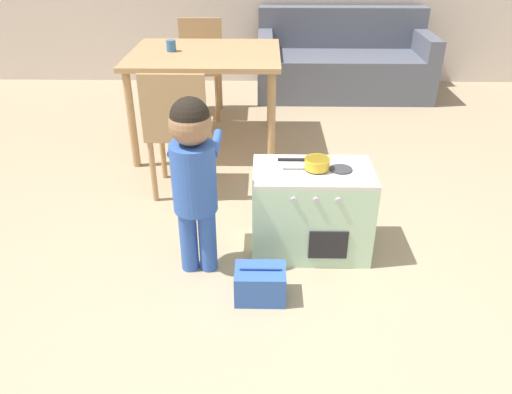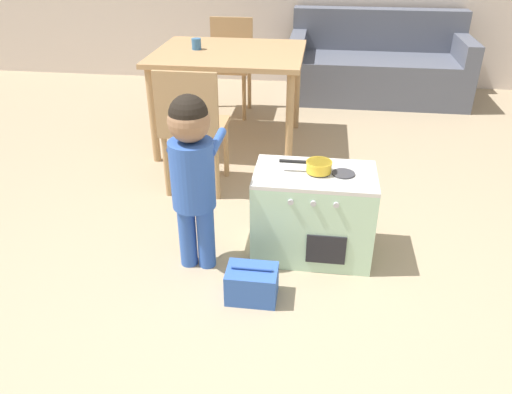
{
  "view_description": "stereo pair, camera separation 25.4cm",
  "coord_description": "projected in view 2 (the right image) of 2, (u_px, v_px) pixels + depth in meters",
  "views": [
    {
      "loc": [
        -0.13,
        -1.57,
        1.61
      ],
      "look_at": [
        -0.17,
        0.66,
        0.36
      ],
      "focal_mm": 35.0,
      "sensor_mm": 36.0,
      "label": 1
    },
    {
      "loc": [
        0.13,
        -1.55,
        1.61
      ],
      "look_at": [
        -0.17,
        0.66,
        0.36
      ],
      "focal_mm": 35.0,
      "sensor_mm": 36.0,
      "label": 2
    }
  ],
  "objects": [
    {
      "name": "couch",
      "position": [
        377.0,
        67.0,
        5.02
      ],
      "size": [
        1.73,
        0.82,
        0.82
      ],
      "color": "#565B6B",
      "rests_on": "ground_plane"
    },
    {
      "name": "dining_chair_near",
      "position": [
        193.0,
        126.0,
        3.16
      ],
      "size": [
        0.39,
        0.39,
        0.84
      ],
      "color": "tan",
      "rests_on": "ground_plane"
    },
    {
      "name": "child_figure",
      "position": [
        192.0,
        164.0,
        2.38
      ],
      "size": [
        0.24,
        0.38,
        0.93
      ],
      "color": "#335BB7",
      "rests_on": "ground_plane"
    },
    {
      "name": "cup_on_table",
      "position": [
        196.0,
        44.0,
        3.75
      ],
      "size": [
        0.07,
        0.07,
        0.08
      ],
      "color": "teal",
      "rests_on": "dining_table"
    },
    {
      "name": "ground_plane",
      "position": [
        275.0,
        348.0,
        2.14
      ],
      "size": [
        16.0,
        16.0,
        0.0
      ],
      "primitive_type": "plane",
      "color": "tan"
    },
    {
      "name": "toy_pot",
      "position": [
        318.0,
        166.0,
        2.5
      ],
      "size": [
        0.27,
        0.13,
        0.06
      ],
      "color": "yellow",
      "rests_on": "play_kitchen"
    },
    {
      "name": "dining_table",
      "position": [
        229.0,
        63.0,
        3.77
      ],
      "size": [
        1.11,
        0.94,
        0.74
      ],
      "color": "tan",
      "rests_on": "ground_plane"
    },
    {
      "name": "toy_basket",
      "position": [
        252.0,
        284.0,
        2.38
      ],
      "size": [
        0.24,
        0.17,
        0.18
      ],
      "color": "#335BB2",
      "rests_on": "ground_plane"
    },
    {
      "name": "play_kitchen",
      "position": [
        313.0,
        214.0,
        2.64
      ],
      "size": [
        0.62,
        0.39,
        0.49
      ],
      "color": "#B2DBB7",
      "rests_on": "ground_plane"
    },
    {
      "name": "dining_chair_far",
      "position": [
        230.0,
        63.0,
        4.55
      ],
      "size": [
        0.39,
        0.39,
        0.84
      ],
      "rotation": [
        0.0,
        0.0,
        3.14
      ],
      "color": "tan",
      "rests_on": "ground_plane"
    }
  ]
}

